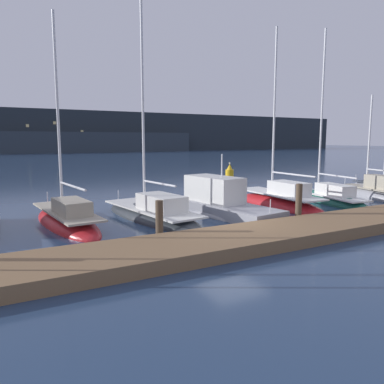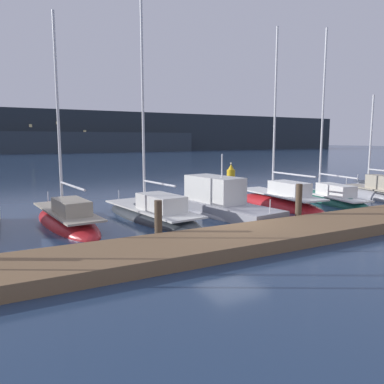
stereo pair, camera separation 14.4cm
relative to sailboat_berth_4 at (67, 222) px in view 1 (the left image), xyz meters
The scene contains 12 objects.
ground_plane 7.23m from the sailboat_berth_4, 36.85° to the right, with size 400.00×400.00×0.00m, color navy.
dock 8.56m from the sailboat_berth_4, 47.48° to the right, with size 42.89×2.80×0.45m, color brown.
mooring_pile_2 5.29m from the sailboat_berth_4, 62.69° to the right, with size 0.28×0.28×1.58m, color #4C3D2D.
mooring_pile_3 10.31m from the sailboat_berth_4, 26.95° to the right, with size 0.28×0.28×1.80m, color #4C3D2D.
sailboat_berth_4 is the anchor object (origin of this frame).
sailboat_berth_5 3.87m from the sailboat_berth_4, ahead, with size 3.23×8.00×11.61m.
motorboat_berth_6 7.44m from the sailboat_berth_4, ahead, with size 3.19×7.64×3.50m.
sailboat_berth_7 11.51m from the sailboat_berth_4, ahead, with size 2.17×7.11×10.46m.
sailboat_berth_8 14.99m from the sailboat_berth_4, ahead, with size 2.88×7.65×10.87m.
sailboat_berth_9 18.80m from the sailboat_berth_4, ahead, with size 2.38×5.43×7.30m.
channel_buoy 18.54m from the sailboat_berth_4, 33.13° to the left, with size 1.08×1.08×1.79m.
hillside_backdrop 105.29m from the sailboat_berth_4, 88.72° to the left, with size 240.00×23.00×12.56m.
Camera 1 is at (-8.65, -12.49, 3.74)m, focal length 35.00 mm.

